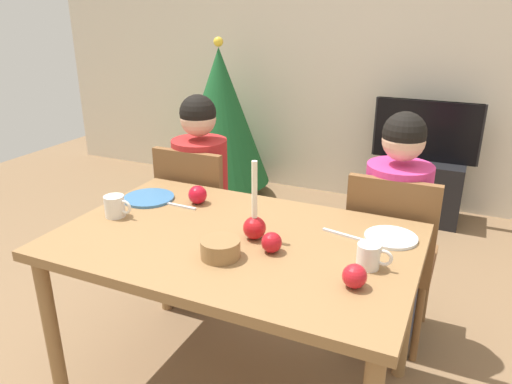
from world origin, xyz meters
name	(u,v)px	position (x,y,z in m)	size (l,w,h in m)	color
back_wall	(379,45)	(0.00, 2.60, 1.30)	(6.40, 0.10, 2.60)	beige
dining_table	(235,256)	(0.00, 0.00, 0.67)	(1.40, 0.90, 0.75)	olive
chair_left	(199,214)	(-0.54, 0.61, 0.51)	(0.40, 0.40, 0.90)	brown
chair_right	(390,250)	(0.52, 0.61, 0.51)	(0.40, 0.40, 0.90)	brown
person_left_child	(202,202)	(-0.54, 0.64, 0.57)	(0.30, 0.30, 1.17)	#33384C
person_right_child	(393,237)	(0.52, 0.64, 0.57)	(0.30, 0.30, 1.17)	#33384C
tv_stand	(419,189)	(0.47, 2.30, 0.24)	(0.64, 0.40, 0.48)	black
tv	(426,131)	(0.47, 2.30, 0.71)	(0.79, 0.05, 0.46)	black
christmas_tree	(220,117)	(-1.19, 2.07, 0.71)	(0.84, 0.84, 1.37)	brown
candle_centerpiece	(255,223)	(0.08, 0.02, 0.82)	(0.09, 0.09, 0.32)	red
plate_left	(149,198)	(-0.55, 0.19, 0.76)	(0.24, 0.24, 0.01)	teal
plate_right	(391,237)	(0.56, 0.24, 0.76)	(0.20, 0.20, 0.01)	silver
mug_left	(115,206)	(-0.56, -0.03, 0.80)	(0.13, 0.09, 0.09)	silver
mug_right	(369,256)	(0.53, -0.02, 0.79)	(0.12, 0.08, 0.09)	silver
fork_left	(179,206)	(-0.37, 0.17, 0.75)	(0.18, 0.01, 0.01)	silver
fork_right	(343,235)	(0.38, 0.19, 0.75)	(0.18, 0.01, 0.01)	silver
bowl_walnuts	(220,249)	(0.03, -0.17, 0.78)	(0.14, 0.14, 0.07)	olive
apple_near_candle	(355,276)	(0.51, -0.16, 0.79)	(0.08, 0.08, 0.08)	red
apple_by_left_plate	(198,195)	(-0.31, 0.24, 0.79)	(0.09, 0.09, 0.09)	red
apple_by_right_mug	(272,242)	(0.18, -0.05, 0.79)	(0.08, 0.08, 0.08)	#AE121B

